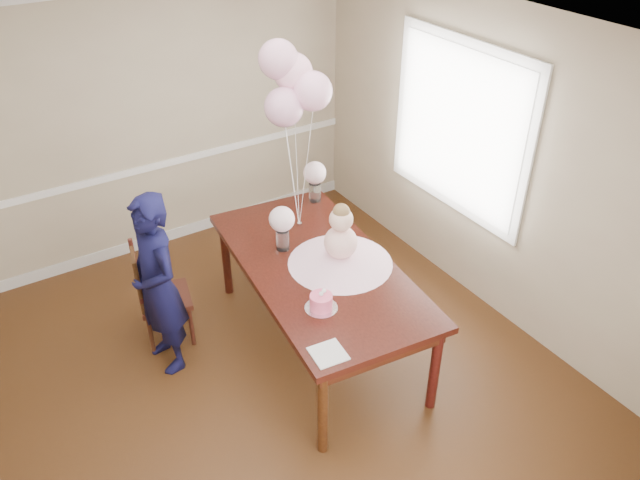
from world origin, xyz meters
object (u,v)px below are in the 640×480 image
Objects in this scene: dining_chair_seat at (165,298)px; dining_table_top at (319,267)px; birthday_cake at (321,302)px; woman at (157,286)px.

dining_table_top is at bearing -22.69° from dining_chair_seat.
birthday_cake is at bearing -113.96° from dining_table_top.
dining_table_top is 1.41× the size of woman.
birthday_cake is at bearing -44.53° from dining_chair_seat.
dining_table_top is 1.36m from dining_chair_seat.
dining_table_top is 1.27m from woman.
woman reaches higher than dining_chair_seat.
birthday_cake is at bearing 36.75° from woman.
dining_chair_seat is 0.26× the size of woman.
birthday_cake is (-0.27, -0.47, 0.09)m from dining_table_top.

